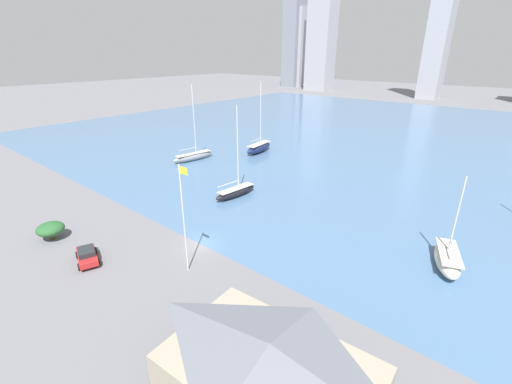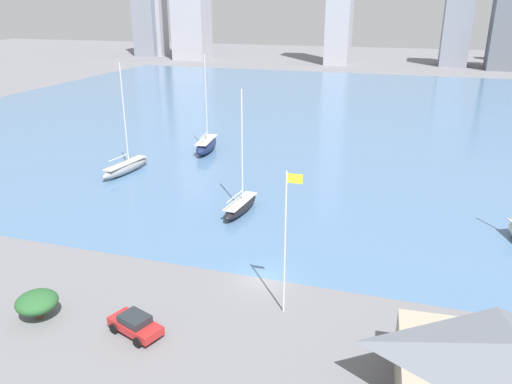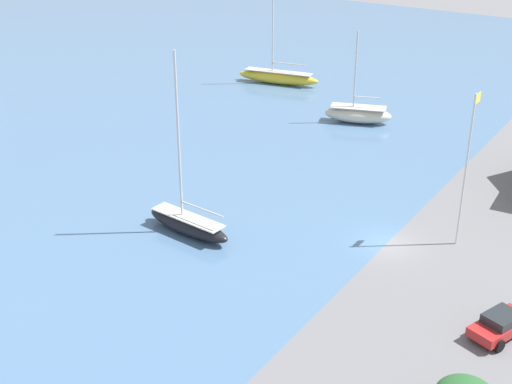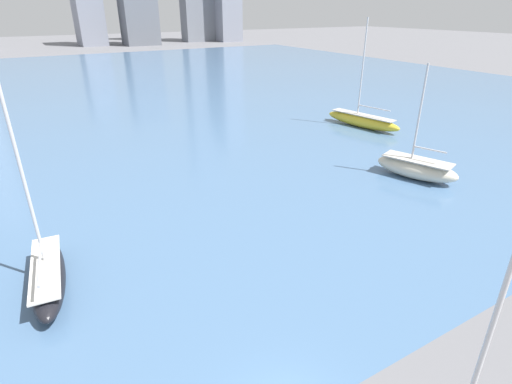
{
  "view_description": "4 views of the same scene",
  "coord_description": "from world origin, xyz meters",
  "px_view_note": "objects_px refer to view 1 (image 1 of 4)",
  "views": [
    {
      "loc": [
        27.5,
        -22.7,
        21.06
      ],
      "look_at": [
        0.35,
        9.77,
        3.71
      ],
      "focal_mm": 24.0,
      "sensor_mm": 36.0,
      "label": 1
    },
    {
      "loc": [
        10.74,
        -36.58,
        22.58
      ],
      "look_at": [
        -4.43,
        11.91,
        3.28
      ],
      "focal_mm": 35.0,
      "sensor_mm": 36.0,
      "label": 2
    },
    {
      "loc": [
        -43.91,
        -17.25,
        25.75
      ],
      "look_at": [
        -3.05,
        9.54,
        3.0
      ],
      "focal_mm": 50.0,
      "sensor_mm": 36.0,
      "label": 3
    },
    {
      "loc": [
        -5.88,
        -7.83,
        14.05
      ],
      "look_at": [
        7.0,
        14.21,
        2.2
      ],
      "focal_mm": 28.0,
      "sensor_mm": 36.0,
      "label": 4
    }
  ],
  "objects_px": {
    "parked_sedan_red": "(87,255)",
    "sailboat_gray": "(194,156)",
    "sailboat_cream": "(448,259)",
    "boat_shed": "(269,373)",
    "sailboat_navy": "(259,148)",
    "flag_pole": "(184,216)",
    "sailboat_black": "(236,191)"
  },
  "relations": [
    {
      "from": "parked_sedan_red",
      "to": "sailboat_gray",
      "type": "bearing_deg",
      "value": 52.12
    },
    {
      "from": "sailboat_cream",
      "to": "boat_shed",
      "type": "bearing_deg",
      "value": -121.81
    },
    {
      "from": "parked_sedan_red",
      "to": "boat_shed",
      "type": "bearing_deg",
      "value": -70.01
    },
    {
      "from": "parked_sedan_red",
      "to": "sailboat_navy",
      "type": "bearing_deg",
      "value": 36.48
    },
    {
      "from": "flag_pole",
      "to": "sailboat_navy",
      "type": "xyz_separation_m",
      "value": [
        -23.08,
        39.6,
        -5.14
      ]
    },
    {
      "from": "sailboat_cream",
      "to": "sailboat_navy",
      "type": "bearing_deg",
      "value": 134.01
    },
    {
      "from": "flag_pole",
      "to": "sailboat_navy",
      "type": "relative_size",
      "value": 0.76
    },
    {
      "from": "parked_sedan_red",
      "to": "sailboat_black",
      "type": "bearing_deg",
      "value": 20.11
    },
    {
      "from": "sailboat_black",
      "to": "parked_sedan_red",
      "type": "height_order",
      "value": "sailboat_black"
    },
    {
      "from": "parked_sedan_red",
      "to": "flag_pole",
      "type": "bearing_deg",
      "value": -38.33
    },
    {
      "from": "sailboat_navy",
      "to": "sailboat_gray",
      "type": "height_order",
      "value": "sailboat_navy"
    },
    {
      "from": "sailboat_navy",
      "to": "parked_sedan_red",
      "type": "bearing_deg",
      "value": -80.72
    },
    {
      "from": "boat_shed",
      "to": "sailboat_black",
      "type": "xyz_separation_m",
      "value": [
        -24.88,
        23.53,
        -1.53
      ]
    },
    {
      "from": "sailboat_black",
      "to": "sailboat_cream",
      "type": "xyz_separation_m",
      "value": [
        30.08,
        0.39,
        0.09
      ]
    },
    {
      "from": "flag_pole",
      "to": "sailboat_cream",
      "type": "xyz_separation_m",
      "value": [
        20.41,
        17.98,
        -5.3
      ]
    },
    {
      "from": "flag_pole",
      "to": "sailboat_navy",
      "type": "distance_m",
      "value": 46.13
    },
    {
      "from": "sailboat_black",
      "to": "sailboat_cream",
      "type": "distance_m",
      "value": 30.08
    },
    {
      "from": "sailboat_gray",
      "to": "sailboat_black",
      "type": "bearing_deg",
      "value": -15.04
    },
    {
      "from": "flag_pole",
      "to": "sailboat_cream",
      "type": "height_order",
      "value": "flag_pole"
    },
    {
      "from": "sailboat_gray",
      "to": "sailboat_cream",
      "type": "bearing_deg",
      "value": -1.19
    },
    {
      "from": "sailboat_black",
      "to": "sailboat_gray",
      "type": "height_order",
      "value": "sailboat_gray"
    },
    {
      "from": "boat_shed",
      "to": "sailboat_cream",
      "type": "xyz_separation_m",
      "value": [
        5.2,
        23.93,
        -1.44
      ]
    },
    {
      "from": "sailboat_black",
      "to": "sailboat_gray",
      "type": "bearing_deg",
      "value": 162.26
    },
    {
      "from": "sailboat_gray",
      "to": "parked_sedan_red",
      "type": "height_order",
      "value": "sailboat_gray"
    },
    {
      "from": "boat_shed",
      "to": "sailboat_gray",
      "type": "height_order",
      "value": "sailboat_gray"
    },
    {
      "from": "sailboat_navy",
      "to": "parked_sedan_red",
      "type": "height_order",
      "value": "sailboat_navy"
    },
    {
      "from": "flag_pole",
      "to": "sailboat_black",
      "type": "relative_size",
      "value": 0.82
    },
    {
      "from": "sailboat_navy",
      "to": "sailboat_black",
      "type": "relative_size",
      "value": 1.09
    },
    {
      "from": "flag_pole",
      "to": "sailboat_gray",
      "type": "height_order",
      "value": "sailboat_gray"
    },
    {
      "from": "sailboat_cream",
      "to": "parked_sedan_red",
      "type": "bearing_deg",
      "value": -161.03
    },
    {
      "from": "sailboat_black",
      "to": "sailboat_gray",
      "type": "relative_size",
      "value": 0.92
    },
    {
      "from": "flag_pole",
      "to": "parked_sedan_red",
      "type": "relative_size",
      "value": 2.52
    }
  ]
}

